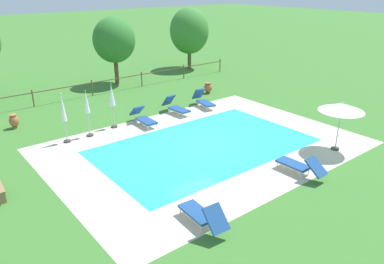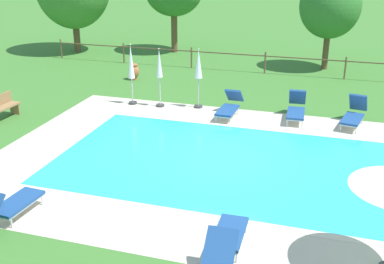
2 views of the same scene
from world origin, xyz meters
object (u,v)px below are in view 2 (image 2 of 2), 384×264
Objects in this scene: sun_lounger_north_mid at (229,106)px; tree_centre at (330,6)px; sun_lounger_north_near_steps at (296,109)px; sun_lounger_north_end at (227,238)px; patio_umbrella_closed_row_centre at (198,68)px; terracotta_urn_by_tree at (134,71)px; sun_lounger_south_near_corner at (9,205)px; wooden_bench_lawn_side at (1,107)px; sun_lounger_north_far at (354,114)px; patio_umbrella_closed_row_mid_west at (131,66)px; patio_umbrella_closed_row_west at (159,69)px.

tree_centre is at bearing 70.66° from sun_lounger_north_mid.
sun_lounger_north_end is at bearing -93.25° from sun_lounger_north_near_steps.
patio_umbrella_closed_row_centre is 5.14m from terracotta_urn_by_tree.
sun_lounger_north_end is 5.04m from sun_lounger_south_near_corner.
terracotta_urn_by_tree is (2.38, 6.42, -0.08)m from wooden_bench_lawn_side.
sun_lounger_north_far is 0.95× the size of sun_lounger_north_end.
patio_umbrella_closed_row_mid_west reaches higher than patio_umbrella_closed_row_centre.
patio_umbrella_closed_row_mid_west is 2.61m from patio_umbrella_closed_row_centre.
wooden_bench_lawn_side is at bearing -141.07° from patio_umbrella_closed_row_mid_west.
patio_umbrella_closed_row_west reaches higher than sun_lounger_north_mid.
patio_umbrella_closed_row_west reaches higher than sun_lounger_south_near_corner.
sun_lounger_south_near_corner is 8.88m from patio_umbrella_closed_row_west.
sun_lounger_north_mid is 3.04m from patio_umbrella_closed_row_west.
sun_lounger_north_end reaches higher than terracotta_urn_by_tree.
patio_umbrella_closed_row_west reaches higher than sun_lounger_north_near_steps.
terracotta_urn_by_tree is (-7.70, 3.28, -0.00)m from sun_lounger_north_near_steps.
sun_lounger_north_near_steps is 0.97× the size of sun_lounger_south_near_corner.
sun_lounger_north_end is (1.86, -8.28, -0.01)m from sun_lounger_north_mid.
sun_lounger_north_mid is 1.30× the size of wooden_bench_lawn_side.
terracotta_urn_by_tree is 0.15× the size of tree_centre.
sun_lounger_north_near_steps is 10.44m from sun_lounger_south_near_corner.
tree_centre is (1.07, 16.65, 2.72)m from sun_lounger_north_end.
sun_lounger_south_near_corner is 7.32m from wooden_bench_lawn_side.
sun_lounger_north_far is 0.84× the size of patio_umbrella_closed_row_west.
sun_lounger_north_far is at bearing 4.46° from sun_lounger_north_mid.
patio_umbrella_closed_row_centre is (2.59, 0.33, 0.03)m from patio_umbrella_closed_row_mid_west.
tree_centre is (2.94, 8.37, 2.71)m from sun_lounger_north_mid.
patio_umbrella_closed_row_west is 1.00× the size of patio_umbrella_closed_row_centre.
sun_lounger_north_end is at bearing -77.31° from sun_lounger_north_mid.
patio_umbrella_closed_row_west is (-7.14, -0.02, 1.08)m from sun_lounger_north_far.
patio_umbrella_closed_row_mid_west is at bearing -179.68° from sun_lounger_north_far.
patio_umbrella_closed_row_centre reaches higher than sun_lounger_north_mid.
tree_centre reaches higher than sun_lounger_north_near_steps.
sun_lounger_north_near_steps reaches higher than terracotta_urn_by_tree.
patio_umbrella_closed_row_west is at bearing -179.32° from sun_lounger_north_near_steps.
sun_lounger_south_near_corner is at bearing -51.48° from wooden_bench_lawn_side.
wooden_bench_lawn_side is (-4.56, 5.73, 0.08)m from sun_lounger_south_near_corner.
sun_lounger_north_far is at bearing -80.16° from tree_centre.
patio_umbrella_closed_row_west is (-2.82, 0.32, 1.10)m from sun_lounger_north_mid.
sun_lounger_north_near_steps reaches higher than sun_lounger_north_mid.
patio_umbrella_closed_row_centre is at bearing 11.88° from patio_umbrella_closed_row_west.
patio_umbrella_closed_row_mid_west is 10.73m from tree_centre.
sun_lounger_south_near_corner reaches higher than wooden_bench_lawn_side.
patio_umbrella_closed_row_west is at bearing -125.55° from tree_centre.
patio_umbrella_closed_row_mid_west is at bearing -178.59° from patio_umbrella_closed_row_west.
patio_umbrella_closed_row_west is at bearing -52.89° from terracotta_urn_by_tree.
patio_umbrella_closed_row_west is (-5.17, -0.06, 1.09)m from sun_lounger_north_near_steps.
sun_lounger_north_far is 11.58m from sun_lounger_south_near_corner.
sun_lounger_north_mid is 9.05m from sun_lounger_south_near_corner.
patio_umbrella_closed_row_mid_west reaches higher than terracotta_urn_by_tree.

